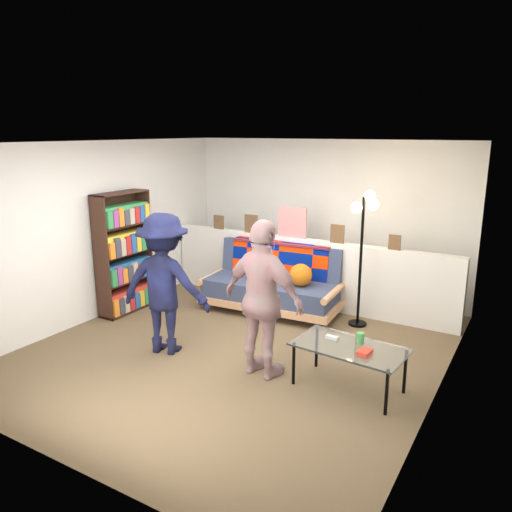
{
  "coord_description": "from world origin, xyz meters",
  "views": [
    {
      "loc": [
        2.97,
        -4.64,
        2.54
      ],
      "look_at": [
        0.0,
        0.4,
        1.05
      ],
      "focal_mm": 35.0,
      "sensor_mm": 36.0,
      "label": 1
    }
  ],
  "objects": [
    {
      "name": "person_left",
      "position": [
        -0.7,
        -0.47,
        0.82
      ],
      "size": [
        1.18,
        0.85,
        1.64
      ],
      "primitive_type": "imported",
      "rotation": [
        0.0,
        0.0,
        3.39
      ],
      "color": "black",
      "rests_on": "ground"
    },
    {
      "name": "bookshelf",
      "position": [
        -2.08,
        0.27,
        0.8
      ],
      "size": [
        0.28,
        0.85,
        1.71
      ],
      "color": "black",
      "rests_on": "ground"
    },
    {
      "name": "half_wall_ledge",
      "position": [
        0.0,
        1.8,
        0.5
      ],
      "size": [
        4.45,
        0.15,
        1.0
      ],
      "primitive_type": "cube",
      "color": "silver",
      "rests_on": "ground"
    },
    {
      "name": "coffee_table",
      "position": [
        1.46,
        -0.25,
        0.43
      ],
      "size": [
        1.14,
        0.7,
        0.57
      ],
      "color": "black",
      "rests_on": "ground"
    },
    {
      "name": "futon_sofa",
      "position": [
        -0.27,
        1.38,
        0.39
      ],
      "size": [
        2.03,
        1.08,
        0.84
      ],
      "color": "tan",
      "rests_on": "ground"
    },
    {
      "name": "room_shell",
      "position": [
        0.0,
        0.47,
        1.67
      ],
      "size": [
        4.6,
        5.05,
        2.45
      ],
      "color": "silver",
      "rests_on": "ground"
    },
    {
      "name": "person_right",
      "position": [
        0.57,
        -0.42,
        0.84
      ],
      "size": [
        1.04,
        0.57,
        1.68
      ],
      "primitive_type": "imported",
      "rotation": [
        0.0,
        0.0,
        2.97
      ],
      "color": "pink",
      "rests_on": "ground"
    },
    {
      "name": "ground",
      "position": [
        0.0,
        0.0,
        0.0
      ],
      "size": [
        5.0,
        5.0,
        0.0
      ],
      "primitive_type": "plane",
      "color": "brown",
      "rests_on": "ground"
    },
    {
      "name": "ledge_decor",
      "position": [
        -0.23,
        1.78,
        1.18
      ],
      "size": [
        2.97,
        0.02,
        0.45
      ],
      "color": "brown",
      "rests_on": "half_wall_ledge"
    },
    {
      "name": "floor_lamp",
      "position": [
        0.98,
        1.46,
        1.27
      ],
      "size": [
        0.39,
        0.32,
        1.79
      ],
      "color": "black",
      "rests_on": "ground"
    }
  ]
}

